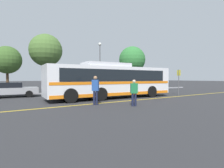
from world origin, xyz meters
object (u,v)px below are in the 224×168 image
parked_car_2 (80,88)px  pedestrian_0 (95,88)px  parked_car_3 (122,86)px  tree_1 (46,50)px  pedestrian_1 (134,91)px  transit_bus (112,80)px  parked_car_4 (152,85)px  bus_stop_sign (179,79)px  street_lamp (100,60)px  tree_0 (132,60)px  tree_2 (7,60)px  parked_car_1 (12,90)px

parked_car_2 → pedestrian_0: size_ratio=2.51×
parked_car_2 → parked_car_3: size_ratio=1.12×
parked_car_2 → tree_1: tree_1 is taller
pedestrian_0 → pedestrian_1: pedestrian_0 is taller
pedestrian_0 → tree_1: size_ratio=0.25×
transit_bus → parked_car_4: bearing=119.7°
parked_car_4 → pedestrian_0: (-12.83, -7.61, 0.34)m
bus_stop_sign → street_lamp: street_lamp is taller
pedestrian_1 → tree_0: size_ratio=0.24×
parked_car_4 → street_lamp: size_ratio=0.74×
pedestrian_0 → tree_1: tree_1 is taller
pedestrian_0 → tree_2: 14.36m
tree_0 → tree_1: size_ratio=0.90×
tree_1 → parked_car_4: bearing=-27.0°
pedestrian_1 → tree_2: bearing=138.6°
parked_car_2 → tree_2: tree_2 is taller
parked_car_1 → street_lamp: bearing=104.8°
tree_1 → tree_2: (-4.39, -0.67, -1.56)m
parked_car_3 → tree_1: 10.97m
street_lamp → bus_stop_sign: bearing=-65.4°
parked_car_4 → pedestrian_0: bearing=122.9°
parked_car_1 → parked_car_4: 17.02m
pedestrian_0 → parked_car_2: bearing=-57.9°
pedestrian_0 → street_lamp: (5.98, 10.21, 3.08)m
bus_stop_sign → tree_0: size_ratio=0.38×
tree_0 → parked_car_1: bearing=-167.9°
transit_bus → parked_car_3: bearing=139.6°
parked_car_3 → bus_stop_sign: 6.78m
bus_stop_sign → tree_0: (2.40, 10.26, 2.99)m
parked_car_3 → transit_bus: bearing=-39.9°
pedestrian_0 → pedestrian_1: (1.71, -1.73, -0.15)m
tree_1 → pedestrian_1: bearing=-84.1°
parked_car_1 → street_lamp: street_lamp is taller
pedestrian_0 → bus_stop_sign: (10.07, 1.27, 0.56)m
street_lamp → transit_bus: bearing=-111.9°
parked_car_1 → tree_0: size_ratio=0.63×
parked_car_3 → tree_1: tree_1 is taller
bus_stop_sign → tree_2: tree_2 is taller
pedestrian_1 → street_lamp: size_ratio=0.25×
pedestrian_0 → tree_0: tree_0 is taller
parked_car_2 → parked_car_3: bearing=-92.4°
tree_1 → bus_stop_sign: bearing=-52.1°
transit_bus → parked_car_3: 6.75m
bus_stop_sign → tree_0: tree_0 is taller
tree_1 → tree_2: bearing=-171.3°
pedestrian_1 → bus_stop_sign: (8.36, 3.00, 0.71)m
parked_car_3 → tree_0: size_ratio=0.62×
transit_bus → bus_stop_sign: 7.26m
parked_car_3 → tree_1: (-7.47, 6.60, 4.60)m
pedestrian_0 → pedestrian_1: 2.44m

